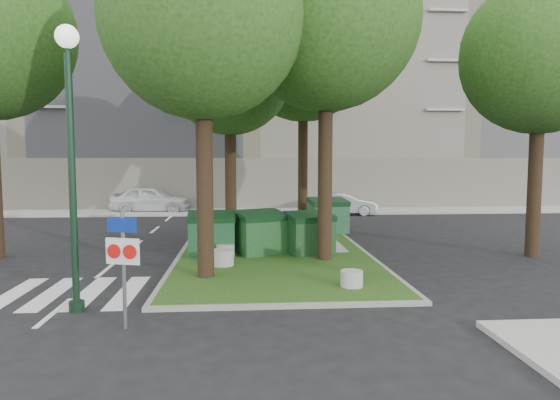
{
  "coord_description": "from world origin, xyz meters",
  "views": [
    {
      "loc": [
        -0.47,
        -10.62,
        3.29
      ],
      "look_at": [
        0.59,
        4.12,
        2.0
      ],
      "focal_mm": 32.0,
      "sensor_mm": 36.0,
      "label": 1
    }
  ],
  "objects": [
    {
      "name": "car_silver",
      "position": [
        5.1,
        17.08,
        0.61
      ],
      "size": [
        3.77,
        1.45,
        1.22
      ],
      "primitive_type": "imported",
      "rotation": [
        0.0,
        0.0,
        1.53
      ],
      "color": "#ACB1B5",
      "rests_on": "ground"
    },
    {
      "name": "tree_median_far",
      "position": [
        2.29,
        12.06,
        8.32
      ],
      "size": [
        5.8,
        5.8,
        11.93
      ],
      "color": "black",
      "rests_on": "ground"
    },
    {
      "name": "dumpster_a",
      "position": [
        -1.54,
        5.49,
        0.79
      ],
      "size": [
        1.57,
        1.15,
        1.41
      ],
      "rotation": [
        0.0,
        0.0,
        0.06
      ],
      "color": "#103D1D",
      "rests_on": "median_island"
    },
    {
      "name": "median_island",
      "position": [
        0.5,
        8.0,
        0.06
      ],
      "size": [
        6.0,
        16.0,
        0.12
      ],
      "primitive_type": "cube",
      "color": "#1C4313",
      "rests_on": "ground"
    },
    {
      "name": "car_white",
      "position": [
        -5.97,
        19.02,
        0.78
      ],
      "size": [
        4.7,
        2.14,
        1.57
      ],
      "primitive_type": "imported",
      "rotation": [
        0.0,
        0.0,
        1.51
      ],
      "color": "silver",
      "rests_on": "ground"
    },
    {
      "name": "tree_median_mid",
      "position": [
        -0.91,
        9.06,
        6.98
      ],
      "size": [
        4.8,
        4.8,
        9.99
      ],
      "color": "black",
      "rests_on": "ground"
    },
    {
      "name": "bollard_mid",
      "position": [
        -1.08,
        5.0,
        0.33
      ],
      "size": [
        0.58,
        0.58,
        0.41
      ],
      "primitive_type": "cylinder",
      "color": "#A1A29D",
      "rests_on": "median_island"
    },
    {
      "name": "apartment_building",
      "position": [
        0.0,
        26.0,
        8.0
      ],
      "size": [
        41.0,
        12.0,
        16.0
      ],
      "primitive_type": "cube",
      "color": "tan",
      "rests_on": "ground"
    },
    {
      "name": "zebra_crossing",
      "position": [
        -3.75,
        1.5,
        0.01
      ],
      "size": [
        5.0,
        3.0,
        0.01
      ],
      "primitive_type": "cube",
      "color": "silver",
      "rests_on": "ground"
    },
    {
      "name": "bollard_right",
      "position": [
        2.14,
        1.19,
        0.32
      ],
      "size": [
        0.55,
        0.55,
        0.39
      ],
      "primitive_type": "cylinder",
      "color": "#A7A7A2",
      "rests_on": "median_island"
    },
    {
      "name": "litter_bin",
      "position": [
        3.2,
        11.95,
        0.5
      ],
      "size": [
        0.43,
        0.43,
        0.75
      ],
      "primitive_type": "cylinder",
      "color": "yellow",
      "rests_on": "median_island"
    },
    {
      "name": "median_kerb",
      "position": [
        0.5,
        8.0,
        0.05
      ],
      "size": [
        6.3,
        16.3,
        0.1
      ],
      "primitive_type": "cube",
      "color": "gray",
      "rests_on": "ground"
    },
    {
      "name": "ground",
      "position": [
        0.0,
        0.0,
        0.0
      ],
      "size": [
        120.0,
        120.0,
        0.0
      ],
      "primitive_type": "plane",
      "color": "black",
      "rests_on": "ground"
    },
    {
      "name": "bollard_left",
      "position": [
        -1.11,
        3.81,
        0.35
      ],
      "size": [
        0.64,
        0.64,
        0.46
      ],
      "primitive_type": "cylinder",
      "color": "#A2A29D",
      "rests_on": "median_island"
    },
    {
      "name": "dumpster_b",
      "position": [
        0.06,
        5.52,
        0.81
      ],
      "size": [
        1.84,
        1.61,
        1.43
      ],
      "rotation": [
        0.0,
        0.0,
        0.42
      ],
      "color": "#134116",
      "rests_on": "median_island"
    },
    {
      "name": "building_sidewalk",
      "position": [
        0.0,
        18.5,
        0.06
      ],
      "size": [
        42.0,
        3.0,
        0.12
      ],
      "primitive_type": "cube",
      "color": "#999993",
      "rests_on": "ground"
    },
    {
      "name": "street_lamp",
      "position": [
        -4.05,
        0.06,
        3.75
      ],
      "size": [
        0.48,
        0.48,
        5.97
      ],
      "color": "black",
      "rests_on": "ground"
    },
    {
      "name": "tree_street_right",
      "position": [
        9.09,
        5.06,
        6.98
      ],
      "size": [
        5.0,
        5.0,
        10.06
      ],
      "color": "black",
      "rests_on": "ground"
    },
    {
      "name": "traffic_sign_pole",
      "position": [
        -2.76,
        -1.11,
        1.46
      ],
      "size": [
        0.67,
        0.23,
        2.28
      ],
      "rotation": [
        0.0,
        0.0,
        -0.29
      ],
      "color": "slate",
      "rests_on": "ground"
    },
    {
      "name": "dumpster_c",
      "position": [
        1.66,
        5.44,
        0.78
      ],
      "size": [
        1.74,
        1.47,
        1.38
      ],
      "rotation": [
        0.0,
        0.0,
        0.33
      ],
      "color": "black",
      "rests_on": "median_island"
    },
    {
      "name": "dumpster_d",
      "position": [
        3.0,
        9.8,
        0.82
      ],
      "size": [
        1.76,
        1.39,
        1.47
      ],
      "rotation": [
        0.0,
        0.0,
        0.2
      ],
      "color": "#144425",
      "rests_on": "median_island"
    }
  ]
}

